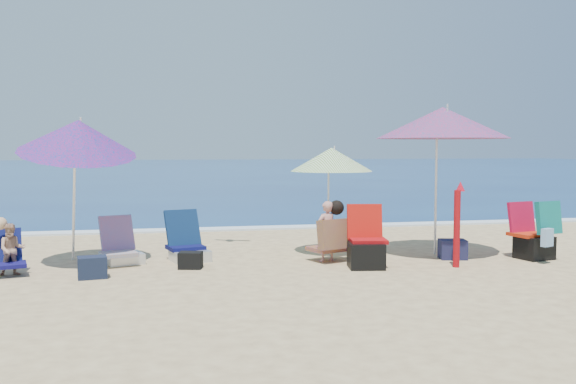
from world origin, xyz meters
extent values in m
plane|color=#D8BC84|center=(0.00, 0.00, 0.00)|extent=(120.00, 120.00, 0.00)
cube|color=navy|center=(0.00, 45.00, -0.05)|extent=(120.00, 80.00, 0.12)
cube|color=white|center=(0.00, 5.10, 0.02)|extent=(120.00, 0.50, 0.04)
cylinder|color=silver|center=(2.27, 1.37, 1.13)|extent=(0.05, 0.05, 2.26)
cone|color=#F62057|center=(2.30, 1.22, 2.17)|extent=(2.76, 2.76, 0.51)
cylinder|color=white|center=(2.31, 1.07, 2.40)|extent=(0.04, 0.04, 0.14)
cylinder|color=white|center=(0.53, 1.72, 0.82)|extent=(0.04, 0.04, 1.65)
cone|color=#489316|center=(0.56, 1.68, 1.58)|extent=(1.57, 1.57, 0.39)
cylinder|color=white|center=(0.60, 1.63, 1.75)|extent=(0.03, 0.03, 0.10)
cylinder|color=white|center=(-3.48, 1.63, 1.00)|extent=(0.19, 0.51, 1.94)
cone|color=#AD1874|center=(-3.38, 1.47, 1.93)|extent=(2.17, 2.21, 0.90)
cylinder|color=white|center=(-3.34, 1.50, 2.16)|extent=(0.05, 0.07, 0.14)
cylinder|color=#A00B10|center=(2.10, 0.25, 0.57)|extent=(0.13, 0.13, 1.15)
cone|color=red|center=(2.21, 0.38, 1.19)|extent=(0.18, 0.18, 0.14)
cube|color=#0B0E40|center=(-1.82, 1.67, 0.19)|extent=(0.64, 0.60, 0.06)
cube|color=#0C2244|center=(-1.86, 1.86, 0.48)|extent=(0.60, 0.44, 0.57)
cube|color=silver|center=(-1.76, 1.52, 0.09)|extent=(0.67, 0.62, 0.17)
cube|color=#ED8553|center=(-2.82, 1.33, 0.18)|extent=(0.61, 0.58, 0.06)
cube|color=#E75155|center=(-2.87, 1.67, 0.45)|extent=(0.57, 0.43, 0.54)
cube|color=silver|center=(-2.75, 1.51, 0.08)|extent=(0.64, 0.60, 0.16)
cube|color=#A40B0E|center=(0.82, 0.54, 0.40)|extent=(0.59, 0.54, 0.06)
cube|color=#B6140D|center=(0.82, 0.72, 0.66)|extent=(0.54, 0.22, 0.53)
cube|color=black|center=(0.76, 0.44, 0.19)|extent=(0.57, 0.52, 0.38)
cube|color=red|center=(3.57, 0.72, 0.38)|extent=(0.61, 0.57, 0.05)
cube|color=#B20C31|center=(3.55, 0.90, 0.64)|extent=(0.53, 0.26, 0.51)
cube|color=black|center=(3.63, 0.65, 0.18)|extent=(0.58, 0.54, 0.37)
cube|color=#0A8472|center=(3.71, 0.41, 0.68)|extent=(0.48, 0.27, 0.52)
cube|color=#86B0D7|center=(3.55, 0.19, 0.41)|extent=(0.22, 0.17, 0.27)
imported|color=tan|center=(0.32, 1.07, 0.47)|extent=(0.40, 0.34, 0.94)
cube|color=#430F69|center=(0.35, 1.14, 0.19)|extent=(0.66, 0.62, 0.06)
cube|color=#380D5E|center=(0.47, 0.98, 0.44)|extent=(0.69, 0.46, 0.48)
sphere|color=black|center=(0.49, 1.08, 0.84)|extent=(0.23, 0.23, 0.23)
imported|color=tan|center=(-4.22, 0.92, 0.36)|extent=(0.41, 0.35, 0.73)
cube|color=#110E4F|center=(-4.25, 0.85, 0.16)|extent=(0.52, 0.48, 0.05)
cube|color=#0C1247|center=(-4.35, 1.09, 0.40)|extent=(0.49, 0.36, 0.47)
sphere|color=tan|center=(-4.37, 0.97, 0.72)|extent=(0.18, 0.18, 0.18)
cube|color=#161E32|center=(-3.11, 0.50, 0.15)|extent=(0.42, 0.33, 0.29)
cube|color=black|center=(-1.77, 0.92, 0.12)|extent=(0.38, 0.32, 0.24)
cube|color=#1B1C3C|center=(2.36, 0.90, 0.15)|extent=(0.47, 0.39, 0.31)
camera|label=1|loc=(-2.13, -8.16, 1.77)|focal=38.61mm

